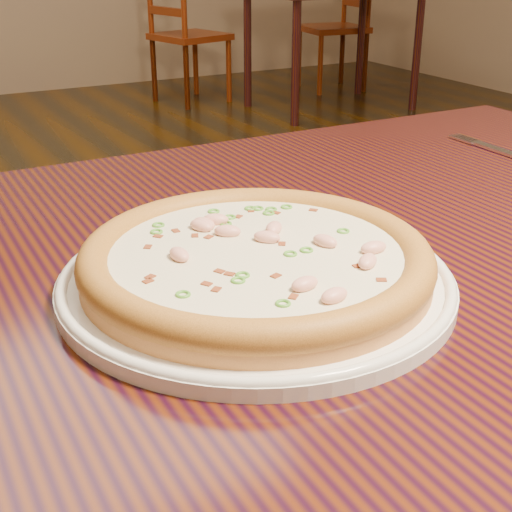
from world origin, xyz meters
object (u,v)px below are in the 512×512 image
plate (256,279)px  bg_table_right (333,3)px  pizza (256,259)px  chair_d (340,27)px  hero_table (334,328)px  chair_c (183,36)px

plate → bg_table_right: 4.18m
pizza → chair_d: bearing=54.4°
chair_d → pizza: bearing=-125.6°
chair_d → hero_table: bearing=-124.8°
bg_table_right → chair_c: bearing=141.6°
plate → pizza: (0.00, 0.00, 0.02)m
hero_table → pizza: 0.18m
bg_table_right → chair_c: 1.00m
hero_table → bg_table_right: bearing=55.9°
pizza → bg_table_right: bearing=54.9°
chair_c → hero_table: bearing=-110.9°
hero_table → chair_c: size_ratio=1.26×
plate → chair_d: bearing=54.4°
hero_table → plate: bearing=-157.4°
plate → chair_d: 4.88m
chair_d → chair_c: bearing=176.8°
hero_table → bg_table_right: (2.28, 3.37, 0.00)m
bg_table_right → chair_d: 0.72m
plate → chair_d: chair_d is taller
hero_table → chair_c: chair_c is taller
plate → bg_table_right: plate is taller
plate → chair_c: 4.36m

